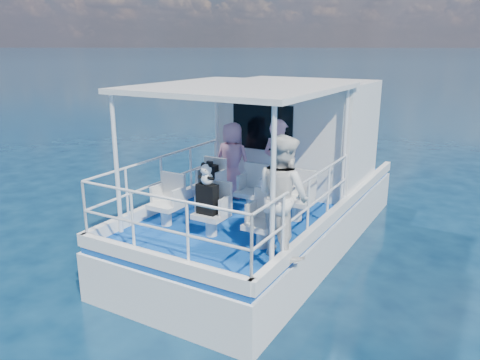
% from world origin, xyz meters
% --- Properties ---
extents(ground, '(2000.00, 2000.00, 0.00)m').
position_xyz_m(ground, '(0.00, 0.00, 0.00)').
color(ground, '#072039').
rests_on(ground, ground).
extents(hull, '(3.00, 7.00, 1.60)m').
position_xyz_m(hull, '(0.00, 1.00, 0.00)').
color(hull, white).
rests_on(hull, ground).
extents(deck, '(2.90, 6.90, 0.10)m').
position_xyz_m(deck, '(0.00, 1.00, 0.85)').
color(deck, '#0A3C93').
rests_on(deck, hull).
extents(cabin, '(2.85, 2.00, 2.20)m').
position_xyz_m(cabin, '(0.00, 2.30, 2.00)').
color(cabin, white).
rests_on(cabin, deck).
extents(canopy, '(3.00, 3.20, 0.08)m').
position_xyz_m(canopy, '(0.00, -0.20, 3.14)').
color(canopy, white).
rests_on(canopy, cabin).
extents(canopy_posts, '(2.77, 2.97, 2.20)m').
position_xyz_m(canopy_posts, '(0.00, -0.25, 2.00)').
color(canopy_posts, white).
rests_on(canopy_posts, deck).
extents(railings, '(2.84, 3.59, 1.00)m').
position_xyz_m(railings, '(0.00, -0.58, 1.40)').
color(railings, white).
rests_on(railings, deck).
extents(seat_port_fwd, '(0.48, 0.46, 0.38)m').
position_xyz_m(seat_port_fwd, '(-0.90, 0.20, 1.09)').
color(seat_port_fwd, silver).
rests_on(seat_port_fwd, deck).
extents(seat_center_fwd, '(0.48, 0.46, 0.38)m').
position_xyz_m(seat_center_fwd, '(0.00, 0.20, 1.09)').
color(seat_center_fwd, silver).
rests_on(seat_center_fwd, deck).
extents(seat_stbd_fwd, '(0.48, 0.46, 0.38)m').
position_xyz_m(seat_stbd_fwd, '(0.90, 0.20, 1.09)').
color(seat_stbd_fwd, silver).
rests_on(seat_stbd_fwd, deck).
extents(seat_port_aft, '(0.48, 0.46, 0.38)m').
position_xyz_m(seat_port_aft, '(-0.90, -1.10, 1.09)').
color(seat_port_aft, silver).
rests_on(seat_port_aft, deck).
extents(seat_center_aft, '(0.48, 0.46, 0.38)m').
position_xyz_m(seat_center_aft, '(0.00, -1.10, 1.09)').
color(seat_center_aft, silver).
rests_on(seat_center_aft, deck).
extents(seat_stbd_aft, '(0.48, 0.46, 0.38)m').
position_xyz_m(seat_stbd_aft, '(0.90, -1.10, 1.09)').
color(seat_stbd_aft, silver).
rests_on(seat_stbd_aft, deck).
extents(passenger_port_fwd, '(0.58, 0.44, 1.48)m').
position_xyz_m(passenger_port_fwd, '(-0.73, 0.77, 1.64)').
color(passenger_port_fwd, pink).
rests_on(passenger_port_fwd, deck).
extents(passenger_stbd_fwd, '(0.69, 0.53, 1.70)m').
position_xyz_m(passenger_stbd_fwd, '(0.47, 0.32, 1.75)').
color(passenger_stbd_fwd, pink).
rests_on(passenger_stbd_fwd, deck).
extents(passenger_stbd_aft, '(1.05, 0.97, 1.75)m').
position_xyz_m(passenger_stbd_aft, '(1.25, -1.17, 1.77)').
color(passenger_stbd_aft, white).
rests_on(passenger_stbd_aft, deck).
extents(backpack_port, '(0.29, 0.16, 0.38)m').
position_xyz_m(backpack_port, '(-0.87, 0.18, 1.47)').
color(backpack_port, black).
rests_on(backpack_port, seat_port_fwd).
extents(backpack_center, '(0.32, 0.18, 0.47)m').
position_xyz_m(backpack_center, '(-0.03, -1.16, 1.52)').
color(backpack_center, black).
rests_on(backpack_center, seat_center_aft).
extents(compact_camera, '(0.11, 0.07, 0.07)m').
position_xyz_m(compact_camera, '(-0.88, 0.20, 1.70)').
color(compact_camera, black).
rests_on(compact_camera, backpack_port).
extents(panda, '(0.22, 0.18, 0.34)m').
position_xyz_m(panda, '(-0.02, -1.16, 1.92)').
color(panda, white).
rests_on(panda, backpack_center).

